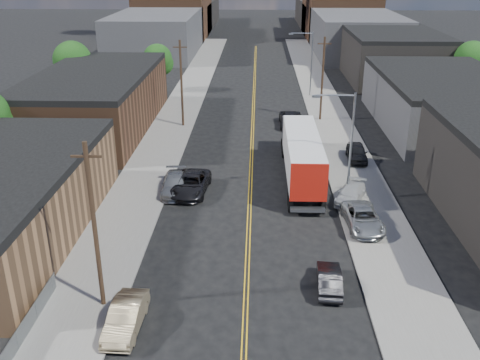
# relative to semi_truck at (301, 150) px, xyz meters

# --- Properties ---
(ground) EXTENTS (260.00, 260.00, 0.00)m
(ground) POSITION_rel_semi_truck_xyz_m (-4.50, 29.95, -2.49)
(ground) COLOR black
(ground) RESTS_ON ground
(centerline) EXTENTS (0.32, 120.00, 0.01)m
(centerline) POSITION_rel_semi_truck_xyz_m (-4.50, 14.95, -2.48)
(centerline) COLOR gold
(centerline) RESTS_ON ground
(sidewalk_left) EXTENTS (5.00, 140.00, 0.15)m
(sidewalk_left) POSITION_rel_semi_truck_xyz_m (-14.00, 14.95, -2.41)
(sidewalk_left) COLOR slate
(sidewalk_left) RESTS_ON ground
(sidewalk_right) EXTENTS (5.00, 140.00, 0.15)m
(sidewalk_right) POSITION_rel_semi_truck_xyz_m (5.00, 14.95, -2.41)
(sidewalk_right) COLOR slate
(sidewalk_right) RESTS_ON ground
(warehouse_brown) EXTENTS (12.00, 26.00, 6.60)m
(warehouse_brown) POSITION_rel_semi_truck_xyz_m (-22.50, 13.95, 0.81)
(warehouse_brown) COLOR #4F321F
(warehouse_brown) RESTS_ON ground
(industrial_right_b) EXTENTS (14.00, 24.00, 6.10)m
(industrial_right_b) POSITION_rel_semi_truck_xyz_m (17.50, 15.95, 0.56)
(industrial_right_b) COLOR #373739
(industrial_right_b) RESTS_ON ground
(industrial_right_c) EXTENTS (14.00, 22.00, 7.60)m
(industrial_right_c) POSITION_rel_semi_truck_xyz_m (17.50, 41.95, 1.31)
(industrial_right_c) COLOR black
(industrial_right_c) RESTS_ON ground
(skyline_left_a) EXTENTS (16.00, 30.00, 8.00)m
(skyline_left_a) POSITION_rel_semi_truck_xyz_m (-24.50, 64.95, 1.51)
(skyline_left_a) COLOR #373739
(skyline_left_a) RESTS_ON ground
(skyline_right_a) EXTENTS (16.00, 30.00, 8.00)m
(skyline_right_a) POSITION_rel_semi_truck_xyz_m (15.50, 64.95, 1.51)
(skyline_right_a) COLOR #373739
(skyline_right_a) RESTS_ON ground
(skyline_left_b) EXTENTS (16.00, 26.00, 10.00)m
(skyline_left_b) POSITION_rel_semi_truck_xyz_m (-24.50, 89.95, 2.51)
(skyline_left_b) COLOR #4F321F
(skyline_left_b) RESTS_ON ground
(skyline_right_b) EXTENTS (16.00, 26.00, 10.00)m
(skyline_right_b) POSITION_rel_semi_truck_xyz_m (15.50, 89.95, 2.51)
(skyline_right_b) COLOR #4F321F
(skyline_right_b) RESTS_ON ground
(skyline_left_c) EXTENTS (16.00, 40.00, 7.00)m
(skyline_left_c) POSITION_rel_semi_truck_xyz_m (-24.50, 109.95, 1.01)
(skyline_left_c) COLOR black
(skyline_left_c) RESTS_ON ground
(skyline_right_c) EXTENTS (16.00, 40.00, 7.00)m
(skyline_right_c) POSITION_rel_semi_truck_xyz_m (15.50, 109.95, 1.01)
(skyline_right_c) COLOR black
(skyline_right_c) RESTS_ON ground
(streetlight_near) EXTENTS (3.39, 0.25, 9.00)m
(streetlight_near) POSITION_rel_semi_truck_xyz_m (3.10, -5.05, 2.84)
(streetlight_near) COLOR gray
(streetlight_near) RESTS_ON ground
(streetlight_far) EXTENTS (3.39, 0.25, 9.00)m
(streetlight_far) POSITION_rel_semi_truck_xyz_m (3.10, 29.95, 2.84)
(streetlight_far) COLOR gray
(streetlight_far) RESTS_ON ground
(utility_pole_left_near) EXTENTS (1.60, 0.26, 10.00)m
(utility_pole_left_near) POSITION_rel_semi_truck_xyz_m (-12.70, -20.05, 2.65)
(utility_pole_left_near) COLOR black
(utility_pole_left_near) RESTS_ON ground
(utility_pole_left_far) EXTENTS (1.60, 0.26, 10.00)m
(utility_pole_left_far) POSITION_rel_semi_truck_xyz_m (-12.70, 14.95, 2.65)
(utility_pole_left_far) COLOR black
(utility_pole_left_far) RESTS_ON ground
(utility_pole_right) EXTENTS (1.60, 0.26, 10.00)m
(utility_pole_right) POSITION_rel_semi_truck_xyz_m (3.70, 17.95, 2.65)
(utility_pole_right) COLOR black
(utility_pole_right) RESTS_ON ground
(tree_left_mid) EXTENTS (5.10, 5.04, 8.37)m
(tree_left_mid) POSITION_rel_semi_truck_xyz_m (-28.44, 24.95, 2.99)
(tree_left_mid) COLOR black
(tree_left_mid) RESTS_ON ground
(tree_left_far) EXTENTS (4.35, 4.20, 6.97)m
(tree_left_far) POSITION_rel_semi_truck_xyz_m (-18.44, 31.95, 2.08)
(tree_left_far) COLOR black
(tree_left_far) RESTS_ON ground
(tree_right_far) EXTENTS (4.85, 4.76, 7.91)m
(tree_right_far) POSITION_rel_semi_truck_xyz_m (25.56, 29.95, 2.69)
(tree_right_far) COLOR black
(tree_right_far) RESTS_ON ground
(semi_truck) EXTENTS (2.85, 16.64, 4.37)m
(semi_truck) POSITION_rel_semi_truck_xyz_m (0.00, 0.00, 0.00)
(semi_truck) COLOR silver
(semi_truck) RESTS_ON ground
(car_left_b) EXTENTS (1.76, 4.65, 1.51)m
(car_left_b) POSITION_rel_semi_truck_xyz_m (-10.90, -22.05, -1.73)
(car_left_b) COLOR #907E5E
(car_left_b) RESTS_ON ground
(car_left_c) EXTENTS (3.19, 6.07, 1.63)m
(car_left_c) POSITION_rel_semi_truck_xyz_m (-9.51, -4.05, -1.67)
(car_left_c) COLOR black
(car_left_c) RESTS_ON ground
(car_left_d) EXTENTS (2.54, 5.38, 1.52)m
(car_left_d) POSITION_rel_semi_truck_xyz_m (-10.90, -4.05, -1.73)
(car_left_d) COLOR #949799
(car_left_d) RESTS_ON ground
(car_right_oncoming) EXTENTS (1.67, 4.11, 1.33)m
(car_right_oncoming) POSITION_rel_semi_truck_xyz_m (0.50, -17.89, -1.82)
(car_right_oncoming) COLOR black
(car_right_oncoming) RESTS_ON ground
(car_right_lot_a) EXTENTS (2.76, 5.42, 1.47)m
(car_right_lot_a) POSITION_rel_semi_truck_xyz_m (3.87, -10.12, -1.60)
(car_right_lot_a) COLOR #9C9FA1
(car_right_lot_a) RESTS_ON sidewalk_right
(car_right_lot_b) EXTENTS (3.41, 4.82, 1.30)m
(car_right_lot_b) POSITION_rel_semi_truck_xyz_m (3.70, -5.57, -1.69)
(car_right_lot_b) COLOR silver
(car_right_lot_b) RESTS_ON sidewalk_right
(car_right_lot_c) EXTENTS (2.13, 4.71, 1.57)m
(car_right_lot_c) POSITION_rel_semi_truck_xyz_m (5.77, 3.95, -1.55)
(car_right_lot_c) COLOR black
(car_right_lot_c) RESTS_ON sidewalk_right
(car_ahead_truck) EXTENTS (2.66, 5.69, 1.57)m
(car_ahead_truck) POSITION_rel_semi_truck_xyz_m (0.00, 15.47, -1.70)
(car_ahead_truck) COLOR black
(car_ahead_truck) RESTS_ON ground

